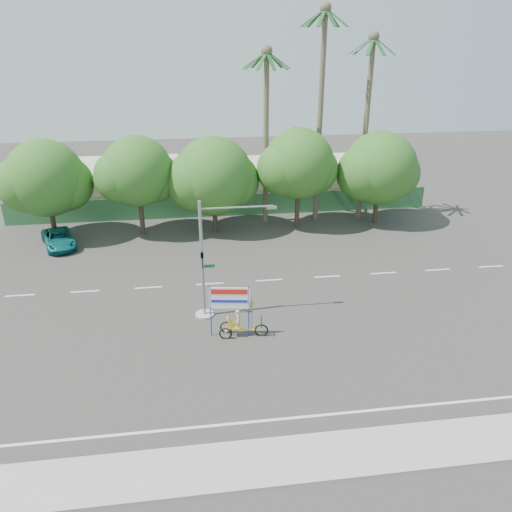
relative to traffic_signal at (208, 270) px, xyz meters
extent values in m
plane|color=#33302D|center=(2.20, -3.98, -2.92)|extent=(120.00, 120.00, 0.00)
cube|color=gray|center=(2.20, -11.48, -2.86)|extent=(50.00, 2.40, 0.12)
cube|color=#336B3D|center=(2.20, 17.52, -1.92)|extent=(38.00, 0.08, 2.00)
cube|color=beige|center=(-7.80, 22.02, -0.92)|extent=(12.00, 8.00, 4.00)
cube|color=beige|center=(10.20, 22.02, -1.12)|extent=(14.00, 8.00, 3.60)
cylinder|color=#473828|center=(-11.80, 14.02, -1.16)|extent=(0.40, 0.40, 3.52)
sphere|color=#275418|center=(-11.80, 14.02, 2.04)|extent=(6.00, 6.00, 6.00)
sphere|color=#275418|center=(-10.45, 14.32, 1.48)|extent=(4.32, 4.32, 4.32)
sphere|color=#275418|center=(-13.15, 13.77, 1.72)|extent=(4.56, 4.56, 4.56)
cylinder|color=#473828|center=(-4.80, 14.02, -1.05)|extent=(0.40, 0.40, 3.74)
sphere|color=#275418|center=(-4.80, 14.02, 2.35)|extent=(5.60, 5.60, 5.60)
sphere|color=#275418|center=(-3.54, 14.32, 1.76)|extent=(4.03, 4.03, 4.03)
sphere|color=#275418|center=(-6.06, 13.77, 2.01)|extent=(4.26, 4.26, 4.26)
cylinder|color=#473828|center=(1.20, 14.02, -1.27)|extent=(0.40, 0.40, 3.30)
sphere|color=#275418|center=(1.20, 14.02, 1.73)|extent=(6.40, 6.40, 6.40)
sphere|color=#275418|center=(2.64, 14.32, 1.21)|extent=(4.61, 4.61, 4.61)
sphere|color=#275418|center=(-0.24, 13.77, 1.43)|extent=(4.86, 4.86, 4.86)
cylinder|color=#473828|center=(8.20, 14.02, -0.98)|extent=(0.40, 0.40, 3.87)
sphere|color=#275418|center=(8.20, 14.02, 2.54)|extent=(5.80, 5.80, 5.80)
sphere|color=#275418|center=(9.50, 14.32, 1.92)|extent=(4.18, 4.18, 4.18)
sphere|color=#275418|center=(6.89, 13.77, 2.19)|extent=(4.41, 4.41, 4.41)
cylinder|color=#473828|center=(15.20, 14.02, -1.20)|extent=(0.40, 0.40, 3.43)
sphere|color=#275418|center=(15.20, 14.02, 1.92)|extent=(6.20, 6.20, 6.20)
sphere|color=#275418|center=(16.59, 14.32, 1.37)|extent=(4.46, 4.46, 4.46)
sphere|color=#275418|center=(13.80, 13.77, 1.61)|extent=(4.71, 4.71, 4.71)
cylinder|color=#70604C|center=(10.20, 15.52, 5.58)|extent=(0.44, 0.44, 17.00)
sphere|color=#70604C|center=(10.20, 15.52, 14.08)|extent=(0.90, 0.90, 0.90)
cube|color=#1C4C21|center=(11.14, 15.52, 13.42)|extent=(1.91, 0.28, 1.36)
cube|color=#1C4C21|center=(10.92, 16.12, 13.42)|extent=(1.65, 1.44, 1.36)
cube|color=#1C4C21|center=(10.36, 16.44, 13.42)|extent=(0.61, 1.93, 1.36)
cube|color=#1C4C21|center=(9.73, 16.33, 13.42)|extent=(1.20, 1.80, 1.36)
cube|color=#1C4C21|center=(9.31, 15.84, 13.42)|extent=(1.89, 0.92, 1.36)
cube|color=#1C4C21|center=(9.31, 15.19, 13.42)|extent=(1.89, 0.92, 1.36)
cube|color=#1C4C21|center=(9.73, 14.70, 13.42)|extent=(1.20, 1.80, 1.36)
cube|color=#1C4C21|center=(10.36, 14.59, 13.42)|extent=(0.61, 1.93, 1.36)
cube|color=#1C4C21|center=(10.92, 14.91, 13.42)|extent=(1.65, 1.44, 1.36)
cylinder|color=#70604C|center=(14.20, 15.52, 4.58)|extent=(0.44, 0.44, 15.00)
sphere|color=#70604C|center=(14.20, 15.52, 12.08)|extent=(0.90, 0.90, 0.90)
cube|color=#1C4C21|center=(15.14, 15.52, 11.42)|extent=(1.91, 0.28, 1.36)
cube|color=#1C4C21|center=(14.92, 16.12, 11.42)|extent=(1.65, 1.44, 1.36)
cube|color=#1C4C21|center=(14.36, 16.44, 11.42)|extent=(0.61, 1.93, 1.36)
cube|color=#1C4C21|center=(13.73, 16.33, 11.42)|extent=(1.20, 1.80, 1.36)
cube|color=#1C4C21|center=(13.31, 15.84, 11.42)|extent=(1.89, 0.92, 1.36)
cube|color=#1C4C21|center=(13.31, 15.19, 11.42)|extent=(1.89, 0.92, 1.36)
cube|color=#1C4C21|center=(13.73, 14.70, 11.42)|extent=(1.20, 1.80, 1.36)
cube|color=#1C4C21|center=(14.36, 14.59, 11.42)|extent=(0.61, 1.93, 1.36)
cube|color=#1C4C21|center=(14.92, 14.91, 11.42)|extent=(1.65, 1.44, 1.36)
cylinder|color=#70604C|center=(5.70, 15.52, 4.08)|extent=(0.44, 0.44, 14.00)
sphere|color=#70604C|center=(5.70, 15.52, 11.08)|extent=(0.90, 0.90, 0.90)
cube|color=#1C4C21|center=(6.64, 15.52, 10.42)|extent=(1.91, 0.28, 1.36)
cube|color=#1C4C21|center=(6.42, 16.12, 10.42)|extent=(1.65, 1.44, 1.36)
cube|color=#1C4C21|center=(5.86, 16.44, 10.42)|extent=(0.61, 1.93, 1.36)
cube|color=#1C4C21|center=(5.23, 16.33, 10.42)|extent=(1.20, 1.80, 1.36)
cube|color=#1C4C21|center=(4.81, 15.84, 10.42)|extent=(1.89, 0.92, 1.36)
cube|color=#1C4C21|center=(4.81, 15.19, 10.42)|extent=(1.89, 0.92, 1.36)
cube|color=#1C4C21|center=(5.23, 14.70, 10.42)|extent=(1.20, 1.80, 1.36)
cube|color=#1C4C21|center=(5.86, 14.59, 10.42)|extent=(0.61, 1.93, 1.36)
cube|color=#1C4C21|center=(6.42, 14.91, 10.42)|extent=(1.65, 1.44, 1.36)
cylinder|color=gray|center=(-0.30, 0.02, -2.87)|extent=(1.10, 1.10, 0.10)
cylinder|color=gray|center=(-0.30, 0.02, 0.58)|extent=(0.18, 0.18, 7.00)
cylinder|color=gray|center=(1.70, 0.02, 3.63)|extent=(4.00, 0.10, 0.10)
cube|color=gray|center=(3.60, 0.02, 3.53)|extent=(0.55, 0.20, 0.12)
imported|color=black|center=(-0.30, -0.20, 0.68)|extent=(0.16, 0.20, 1.00)
cube|color=#14662D|center=(0.05, 0.02, 0.23)|extent=(0.70, 0.04, 0.18)
torus|color=black|center=(2.67, -2.64, -2.58)|extent=(0.77, 0.20, 0.77)
torus|color=black|center=(0.82, -2.03, -2.60)|extent=(0.72, 0.19, 0.72)
torus|color=black|center=(0.72, -2.66, -2.60)|extent=(0.72, 0.19, 0.72)
cube|color=yellow|center=(1.72, -2.49, -2.51)|extent=(1.92, 0.36, 0.07)
cube|color=yellow|center=(0.77, -2.34, -2.58)|extent=(0.17, 0.68, 0.06)
cube|color=yellow|center=(1.27, -2.42, -2.35)|extent=(0.63, 0.56, 0.07)
cube|color=yellow|center=(0.97, -2.37, -2.03)|extent=(0.33, 0.51, 0.61)
cylinder|color=black|center=(2.67, -2.64, -2.12)|extent=(0.04, 0.04, 0.62)
cube|color=black|center=(2.67, -2.64, -1.82)|extent=(0.12, 0.51, 0.05)
imported|color=#CCB284|center=(1.44, -2.45, -1.92)|extent=(0.36, 0.49, 1.23)
cylinder|color=#1A24CA|center=(-0.02, -2.22, -1.39)|extent=(0.07, 0.07, 3.06)
cylinder|color=#1A24CA|center=(2.00, -2.53, -1.39)|extent=(0.07, 0.07, 3.06)
cube|color=white|center=(0.99, -2.38, -0.59)|extent=(2.14, 0.38, 1.25)
cube|color=red|center=(0.99, -2.42, -0.20)|extent=(1.91, 0.31, 0.29)
cube|color=#1A24CA|center=(0.99, -2.42, -0.76)|extent=(1.91, 0.31, 0.16)
cylinder|color=black|center=(2.17, -2.56, -1.73)|extent=(0.03, 0.03, 2.38)
cube|color=red|center=(1.78, -2.50, -0.99)|extent=(1.00, 0.18, 0.74)
imported|color=#0E6165|center=(-11.07, 12.04, -2.28)|extent=(3.61, 5.04, 1.28)
camera|label=1|loc=(-0.75, -25.58, 12.09)|focal=35.00mm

